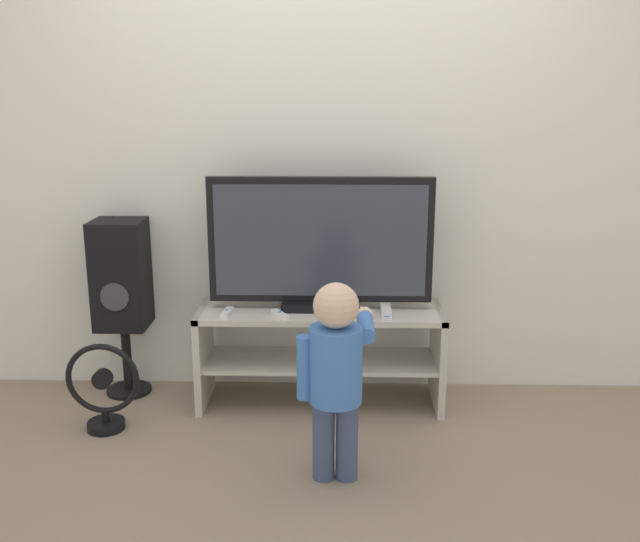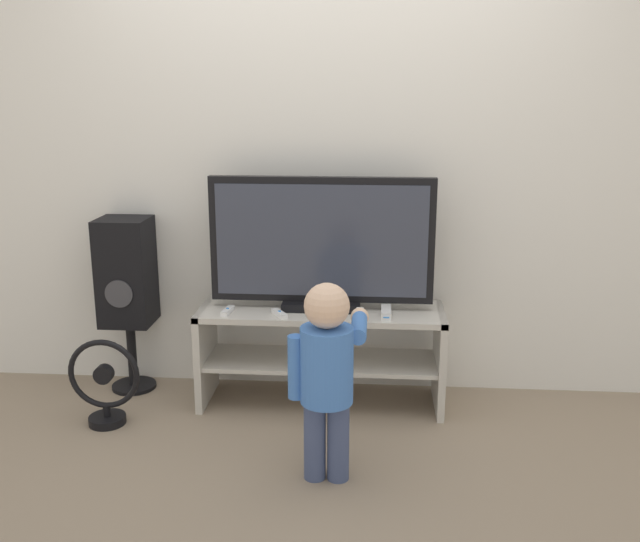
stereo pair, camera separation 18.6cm
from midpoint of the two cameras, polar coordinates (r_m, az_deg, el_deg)
The scene contains 10 objects.
ground_plane at distance 3.66m, azimuth 1.33°, elevation -11.77°, with size 16.00×16.00×0.00m, color gray.
wall_back at distance 3.78m, azimuth 1.87°, elevation 9.64°, with size 10.00×0.06×2.60m.
tv_stand at distance 3.71m, azimuth 1.54°, elevation -5.60°, with size 1.26×0.41×0.52m.
television at distance 3.59m, azimuth 1.61°, elevation 2.09°, with size 1.13×0.20×0.68m.
game_console at distance 3.57m, azimuth 6.79°, elevation -3.27°, with size 0.05×0.18×0.04m.
remote_primary at distance 3.61m, azimuth -5.94°, elevation -3.19°, with size 0.05×0.13×0.03m.
remote_secondary at distance 3.55m, azimuth -1.76°, elevation -3.44°, with size 0.10×0.13×0.03m.
child at distance 2.95m, azimuth 2.42°, elevation -7.60°, with size 0.33×0.49×0.86m.
speaker_tower at distance 3.91m, azimuth -13.91°, elevation -0.47°, with size 0.27×0.26×0.95m.
floor_fan at distance 3.66m, azimuth -15.45°, elevation -8.87°, with size 0.36×0.18×0.44m.
Camera 2 is at (0.27, -3.27, 1.62)m, focal length 40.00 mm.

